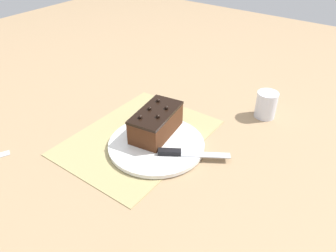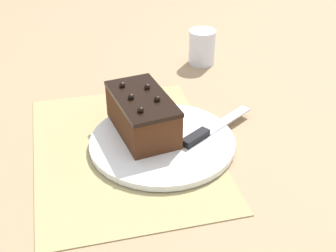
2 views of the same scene
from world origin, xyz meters
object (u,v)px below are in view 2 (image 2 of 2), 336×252
at_px(serving_knife, 207,131).
at_px(drinking_glass, 202,47).
at_px(cake_plate, 162,142).
at_px(chocolate_cake, 142,114).

xyz_separation_m(serving_knife, drinking_glass, (0.35, -0.10, 0.02)).
distance_m(cake_plate, serving_knife, 0.09).
bearing_deg(serving_knife, chocolate_cake, -141.05).
bearing_deg(drinking_glass, cake_plate, 151.49).
xyz_separation_m(cake_plate, chocolate_cake, (0.04, 0.03, 0.05)).
distance_m(chocolate_cake, serving_knife, 0.13).
bearing_deg(chocolate_cake, serving_knife, -108.24).
distance_m(serving_knife, drinking_glass, 0.36).
distance_m(chocolate_cake, drinking_glass, 0.38).
bearing_deg(serving_knife, cake_plate, -123.20).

